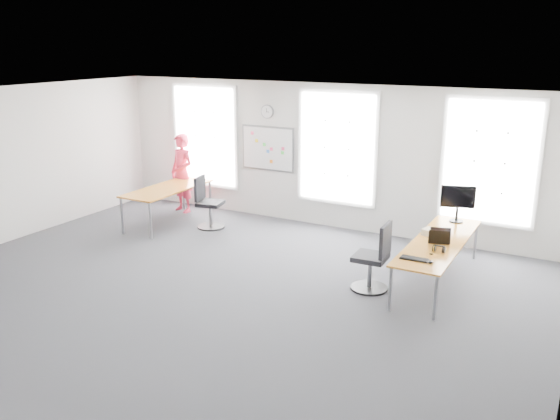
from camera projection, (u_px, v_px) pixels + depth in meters
The scene contains 20 objects.
floor at pixel (217, 291), 9.38m from camera, with size 10.00×10.00×0.00m, color #29292F.
ceiling at pixel (211, 99), 8.55m from camera, with size 10.00×10.00×0.00m, color white.
wall_back at pixel (324, 156), 12.34m from camera, with size 10.00×10.00×0.00m, color silver.
window_left at pixel (205, 136), 13.64m from camera, with size 1.60×0.06×2.20m, color silver.
window_mid at pixel (337, 148), 12.12m from camera, with size 1.60×0.06×2.20m, color silver.
window_right at pixel (490, 162), 10.73m from camera, with size 1.60×0.06×2.20m, color silver.
desk_right at pixel (439, 244), 9.56m from camera, with size 0.78×2.92×0.71m.
desk_left at pixel (168, 191), 12.68m from camera, with size 0.87×2.17×0.79m.
chair_right at pixel (374, 261), 9.29m from camera, with size 0.59×0.59×1.11m.
chair_left at pixel (207, 205), 12.46m from camera, with size 0.59×0.59×1.09m.
person at pixel (182, 173), 13.53m from camera, with size 0.66×0.43×1.80m, color #DF2E4A.
whiteboard at pixel (268, 149), 12.92m from camera, with size 1.20×0.03×0.90m, color white.
wall_clock at pixel (267, 112), 12.70m from camera, with size 0.30×0.30×0.04m, color gray.
keyboard at pixel (414, 259), 8.73m from camera, with size 0.42×0.15×0.02m, color black.
mouse at pixel (431, 262), 8.57m from camera, with size 0.07×0.11×0.04m, color black.
lens_cap at pixel (431, 254), 8.95m from camera, with size 0.06×0.06×0.01m, color black.
headphones at pixel (439, 249), 9.03m from camera, with size 0.19×0.10×0.11m.
laptop_sleeve at pixel (440, 237), 9.35m from camera, with size 0.33×0.26×0.26m.
paper_stack at pixel (433, 233), 9.79m from camera, with size 0.31×0.24×0.11m, color beige.
monitor at pixel (458, 200), 10.44m from camera, with size 0.58×0.24×0.66m.
Camera 1 is at (5.03, -7.12, 3.82)m, focal length 38.00 mm.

